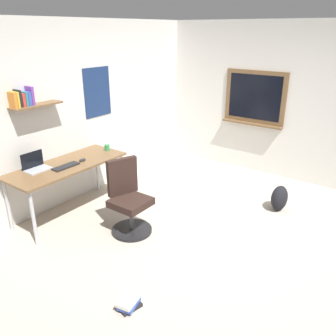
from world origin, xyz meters
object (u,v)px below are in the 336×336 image
(laptop, at_px, (36,166))
(book_stack_on_floor, at_px, (129,303))
(desk, at_px, (68,169))
(coffee_mug, at_px, (107,147))
(keyboard, at_px, (66,166))
(office_chair, at_px, (128,202))
(backpack, at_px, (279,198))
(computer_mouse, at_px, (82,160))

(laptop, height_order, book_stack_on_floor, laptop)
(desk, relative_size, coffee_mug, 17.83)
(keyboard, distance_m, coffee_mug, 0.80)
(desk, distance_m, laptop, 0.42)
(laptop, bearing_deg, book_stack_on_floor, -103.89)
(office_chair, distance_m, backpack, 2.19)
(coffee_mug, height_order, backpack, coffee_mug)
(laptop, bearing_deg, coffee_mug, -9.85)
(office_chair, relative_size, backpack, 2.55)
(office_chair, height_order, keyboard, office_chair)
(keyboard, bearing_deg, office_chair, -74.15)
(laptop, height_order, keyboard, laptop)
(coffee_mug, bearing_deg, keyboard, -176.43)
(desk, height_order, backpack, desk)
(laptop, bearing_deg, office_chair, -64.25)
(keyboard, xyz_separation_m, computer_mouse, (0.28, -0.00, 0.01))
(keyboard, xyz_separation_m, book_stack_on_floor, (-0.79, -1.79, -0.72))
(backpack, relative_size, book_stack_on_floor, 1.50)
(coffee_mug, bearing_deg, backpack, -63.76)
(desk, relative_size, computer_mouse, 15.77)
(office_chair, relative_size, coffee_mug, 10.33)
(computer_mouse, bearing_deg, laptop, 157.14)
(desk, height_order, laptop, laptop)
(laptop, xyz_separation_m, book_stack_on_floor, (-0.50, -2.03, -0.76))
(laptop, xyz_separation_m, backpack, (2.22, -2.48, -0.63))
(office_chair, xyz_separation_m, keyboard, (-0.25, 0.86, 0.36))
(computer_mouse, relative_size, book_stack_on_floor, 0.42)
(computer_mouse, bearing_deg, backpack, -53.62)
(backpack, bearing_deg, book_stack_on_floor, 170.64)
(coffee_mug, distance_m, backpack, 2.63)
(office_chair, bearing_deg, laptop, 115.75)
(desk, height_order, computer_mouse, computer_mouse)
(desk, bearing_deg, laptop, 157.09)
(backpack, bearing_deg, office_chair, 140.75)
(desk, distance_m, backpack, 3.02)
(office_chair, xyz_separation_m, laptop, (-0.53, 1.10, 0.40))
(keyboard, height_order, book_stack_on_floor, keyboard)
(computer_mouse, bearing_deg, book_stack_on_floor, -120.80)
(coffee_mug, xyz_separation_m, book_stack_on_floor, (-1.59, -1.84, -0.75))
(laptop, height_order, backpack, laptop)
(desk, xyz_separation_m, keyboard, (-0.08, -0.08, 0.08))
(computer_mouse, bearing_deg, keyboard, 180.00)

